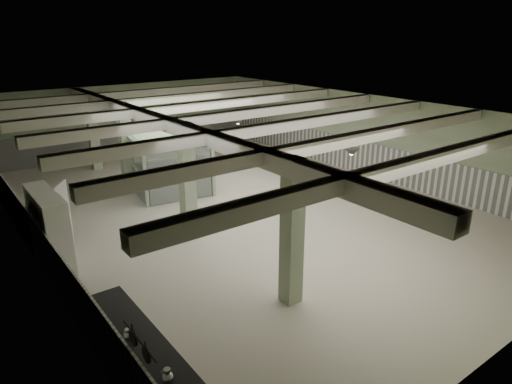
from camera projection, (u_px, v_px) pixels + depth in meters
floor at (236, 206)px, 17.08m from camera, size 20.00×20.00×0.00m
ceiling at (234, 110)px, 15.87m from camera, size 14.00×20.00×0.02m
wall_back at (128, 119)px, 24.01m from camera, size 14.00×0.02×3.60m
wall_left at (25, 201)px, 12.52m from camera, size 0.02×20.00×3.60m
wall_right at (364, 135)px, 20.43m from camera, size 0.02×20.00×3.60m
wainscot_left at (32, 235)px, 12.89m from camera, size 0.05×19.90×1.50m
wainscot_right at (362, 157)px, 20.77m from camera, size 0.05×19.90×1.50m
wainscot_back at (130, 139)px, 24.35m from camera, size 13.90×0.05×1.50m
girder at (169, 125)px, 14.53m from camera, size 0.45×19.90×0.40m
beam_a at (421, 162)px, 10.28m from camera, size 13.90×0.35×0.32m
beam_b at (340, 141)px, 12.16m from camera, size 13.90×0.35×0.32m
beam_c at (280, 127)px, 14.05m from camera, size 13.90×0.35×0.32m
beam_d at (234, 115)px, 15.93m from camera, size 13.90×0.35×0.32m
beam_e at (198, 106)px, 17.82m from camera, size 13.90×0.35×0.32m
beam_f at (169, 99)px, 19.70m from camera, size 13.90×0.35×0.32m
beam_g at (145, 93)px, 21.59m from camera, size 13.90×0.35×0.32m
column_a at (292, 233)px, 10.54m from camera, size 0.42×0.42×3.60m
column_b at (187, 179)px, 14.31m from camera, size 0.42×0.42×3.60m
column_c at (126, 148)px, 18.08m from camera, size 0.42×0.42×3.60m
column_d at (93, 131)px, 21.09m from camera, size 0.42×0.42×3.60m
hook_rail at (139, 340)px, 6.81m from camera, size 0.02×1.20×0.02m
pendant_front at (351, 152)px, 12.57m from camera, size 0.44×0.44×0.22m
pendant_mid at (238, 122)px, 16.71m from camera, size 0.44×0.44×0.22m
pendant_back at (175, 105)px, 20.48m from camera, size 0.44×0.44×0.22m
prep_counter at (153, 380)px, 7.95m from camera, size 0.92×5.26×0.91m
pitcher_near at (168, 377)px, 7.22m from camera, size 0.26×0.28×0.29m
pitcher_far at (128, 335)px, 8.25m from camera, size 0.22×0.23×0.24m
skillet_near at (146, 355)px, 6.83m from camera, size 0.03×0.26×0.26m
skillet_far at (133, 338)px, 7.21m from camera, size 0.04×0.28×0.28m
walkin_cooler at (50, 231)px, 12.39m from camera, size 1.02×2.36×2.16m
guard_booth at (171, 154)px, 17.96m from camera, size 3.26×2.90×2.39m
filing_cabinet at (205, 170)px, 19.22m from camera, size 0.63×0.74×1.35m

